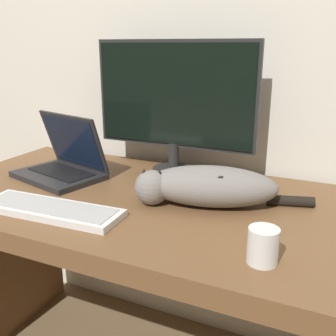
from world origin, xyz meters
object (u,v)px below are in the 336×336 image
object	(u,v)px
laptop	(63,164)
cat	(205,185)
monitor	(174,102)
coffee_mug	(263,246)
external_keyboard	(50,209)

from	to	relation	value
laptop	cat	size ratio (longest dim) A/B	0.70
monitor	coffee_mug	size ratio (longest dim) A/B	7.37
monitor	laptop	bearing A→B (deg)	-149.54
laptop	cat	world-z (taller)	laptop
monitor	coffee_mug	world-z (taller)	monitor
monitor	external_keyboard	bearing A→B (deg)	-109.56
cat	coffee_mug	size ratio (longest dim) A/B	6.14
laptop	coffee_mug	bearing A→B (deg)	-5.59
laptop	external_keyboard	world-z (taller)	laptop
monitor	cat	bearing A→B (deg)	-49.20
monitor	external_keyboard	distance (m)	0.59
external_keyboard	coffee_mug	world-z (taller)	coffee_mug
coffee_mug	monitor	bearing A→B (deg)	130.89
external_keyboard	coffee_mug	bearing A→B (deg)	-4.14
monitor	coffee_mug	bearing A→B (deg)	-49.11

